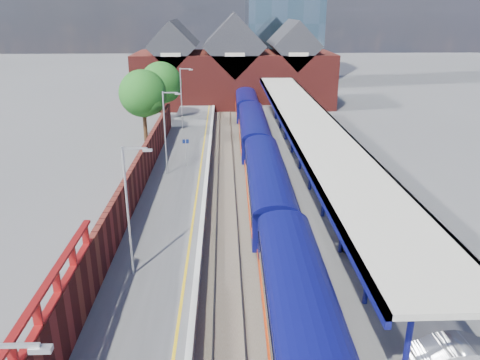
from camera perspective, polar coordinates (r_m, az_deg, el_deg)
The scene contains 22 objects.
ground at distance 47.88m, azimuth 0.04°, elevation 2.87°, with size 240.00×240.00×0.00m, color #5B5B5E.
ballast_bed at distance 38.44m, azimuth 0.55°, elevation -1.49°, with size 6.00×76.00×0.06m, color #473D33.
rails at distance 38.40m, azimuth 0.56°, elevation -1.37°, with size 4.51×76.00×0.14m.
left_platform at distance 38.43m, azimuth -7.66°, elevation -0.93°, with size 5.00×76.00×1.00m, color #565659.
right_platform at distance 38.98m, azimuth 9.40°, elevation -0.72°, with size 6.00×76.00×1.00m, color #565659.
coping_left at distance 38.08m, azimuth -4.18°, elevation -0.16°, with size 0.30×76.00×0.05m, color silver.
coping_right at distance 38.34m, azimuth 5.27°, elevation -0.05°, with size 0.30×76.00×0.05m, color silver.
yellow_line at distance 38.12m, azimuth -5.08°, elevation -0.20°, with size 0.14×76.00×0.01m, color yellow.
train at distance 42.41m, azimuth 2.30°, elevation 3.57°, with size 3.07×65.94×3.45m.
canopy at distance 39.34m, azimuth 8.52°, elevation 6.77°, with size 4.50×52.00×4.48m.
lamp_post_b at distance 24.04m, azimuth -13.26°, elevation -2.91°, with size 1.48×0.18×7.00m.
lamp_post_c at distance 39.10m, azimuth -8.96°, elevation 6.27°, with size 1.48×0.18×7.00m.
lamp_post_d at distance 54.69m, azimuth -7.04°, elevation 10.28°, with size 1.48×0.18×7.00m.
platform_sign at distance 41.47m, azimuth -6.61°, elevation 3.88°, with size 0.55×0.08×2.50m.
brick_wall at distance 32.17m, azimuth -13.49°, elevation -1.85°, with size 0.35×50.00×3.86m.
station_building at distance 74.24m, azimuth -0.73°, elevation 13.34°, with size 30.00×12.12×13.78m.
tree_near at distance 53.09m, azimuth -11.60°, elevation 10.12°, with size 5.20×5.20×8.10m.
tree_far at distance 60.76m, azimuth -9.46°, elevation 11.48°, with size 5.20×5.20×8.10m.
parked_car_red at distance 28.59m, azimuth 19.09°, elevation -7.03°, with size 1.58×3.94×1.34m, color maroon.
parked_car_silver at distance 20.97m, azimuth 25.71°, elevation -18.78°, with size 1.44×4.12×1.36m, color #BBBCC1.
parked_car_dark at distance 27.87m, azimuth 16.62°, elevation -7.63°, with size 1.69×4.15×1.20m, color black.
parked_car_blue at distance 44.55m, azimuth 10.30°, elevation 3.28°, with size 1.76×3.82×1.06m, color navy.
Camera 1 is at (-1.59, -15.71, 14.16)m, focal length 35.00 mm.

